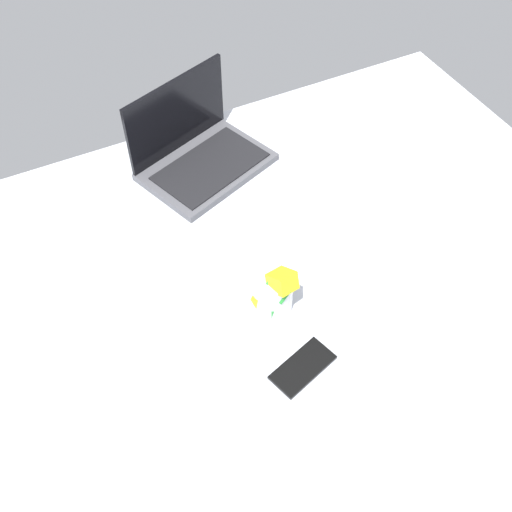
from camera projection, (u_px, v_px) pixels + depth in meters
The scene contains 4 objects.
bed_mattress at pixel (279, 328), 144.26cm from camera, with size 180.00×140.00×18.00cm, color #B7BCC6.
laptop at pixel (198, 152), 163.91cm from camera, with size 38.91×32.98×23.00cm.
snack_cup at pixel (273, 292), 132.31cm from camera, with size 9.98×10.29×14.79cm.
cell_phone at pixel (303, 367), 127.11cm from camera, with size 6.80×14.00×0.80cm, color black.
Camera 1 is at (-39.74, -67.62, 131.40)cm, focal length 42.80 mm.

